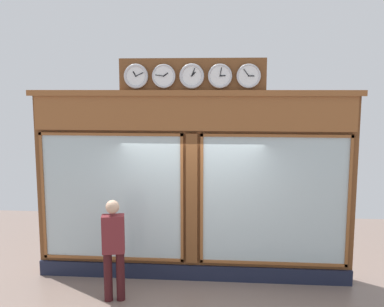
# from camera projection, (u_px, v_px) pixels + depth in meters

# --- Properties ---
(shop_facade) EXTENTS (5.80, 0.42, 3.97)m
(shop_facade) POSITION_uv_depth(u_px,v_px,m) (193.00, 184.00, 8.03)
(shop_facade) COLOR brown
(shop_facade) RESTS_ON ground_plane
(pedestrian) EXTENTS (0.40, 0.29, 1.69)m
(pedestrian) POSITION_uv_depth(u_px,v_px,m) (114.00, 246.00, 7.23)
(pedestrian) COLOR #3A1316
(pedestrian) RESTS_ON ground_plane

